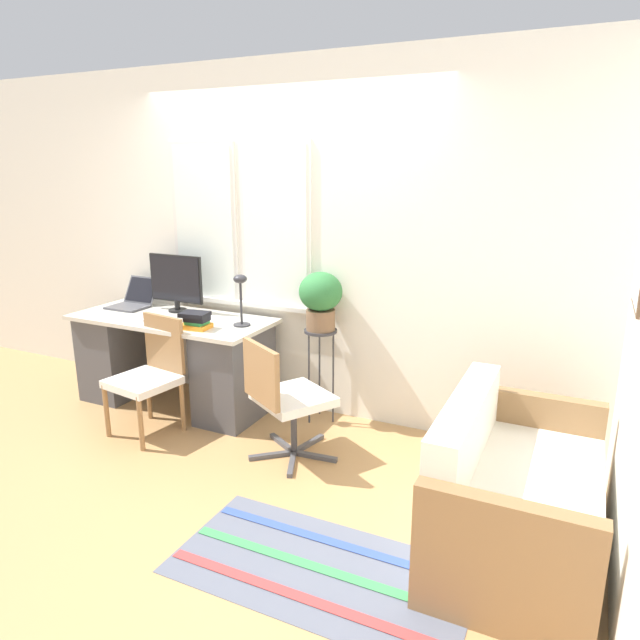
# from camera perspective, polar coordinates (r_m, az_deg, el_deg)

# --- Properties ---
(ground_plane) EXTENTS (14.00, 14.00, 0.00)m
(ground_plane) POSITION_cam_1_polar(r_m,az_deg,el_deg) (4.25, -8.07, -11.89)
(ground_plane) COLOR tan
(wall_back_with_window) EXTENTS (9.00, 0.12, 2.70)m
(wall_back_with_window) POSITION_cam_1_polar(r_m,az_deg,el_deg) (4.50, -3.39, 7.85)
(wall_back_with_window) COLOR white
(wall_back_with_window) RESTS_ON ground_plane
(desk) EXTENTS (1.66, 0.70, 0.75)m
(desk) POSITION_cam_1_polar(r_m,az_deg,el_deg) (4.83, -14.38, -3.79)
(desk) COLOR beige
(desk) RESTS_ON ground_plane
(laptop) EXTENTS (0.32, 0.37, 0.23)m
(laptop) POSITION_cam_1_polar(r_m,az_deg,el_deg) (5.17, -18.22, 1.84)
(laptop) COLOR #4C4C51
(laptop) RESTS_ON desk
(monitor) EXTENTS (0.51, 0.15, 0.47)m
(monitor) POSITION_cam_1_polar(r_m,az_deg,el_deg) (4.86, -14.21, 3.80)
(monitor) COLOR black
(monitor) RESTS_ON desk
(keyboard) EXTENTS (0.43, 0.12, 0.02)m
(keyboard) POSITION_cam_1_polar(r_m,az_deg,el_deg) (4.69, -16.98, 0.10)
(keyboard) COLOR silver
(keyboard) RESTS_ON desk
(mouse) EXTENTS (0.03, 0.06, 0.03)m
(mouse) POSITION_cam_1_polar(r_m,az_deg,el_deg) (4.53, -14.05, -0.15)
(mouse) COLOR slate
(mouse) RESTS_ON desk
(desk_lamp) EXTENTS (0.13, 0.13, 0.39)m
(desk_lamp) POSITION_cam_1_polar(r_m,az_deg,el_deg) (4.32, -7.95, 2.91)
(desk_lamp) COLOR #2D2D33
(desk_lamp) RESTS_ON desk
(book_stack) EXTENTS (0.23, 0.19, 0.13)m
(book_stack) POSITION_cam_1_polar(r_m,az_deg,el_deg) (4.34, -12.32, -0.06)
(book_stack) COLOR orange
(book_stack) RESTS_ON desk
(desk_chair_wooden) EXTENTS (0.50, 0.50, 0.86)m
(desk_chair_wooden) POSITION_cam_1_polar(r_m,az_deg,el_deg) (4.38, -16.68, -5.11)
(desk_chair_wooden) COLOR olive
(desk_chair_wooden) RESTS_ON ground_plane
(office_chair_swivel) EXTENTS (0.63, 0.64, 0.83)m
(office_chair_swivel) POSITION_cam_1_polar(r_m,az_deg,el_deg) (3.82, -3.58, -7.70)
(office_chair_swivel) COLOR #47474C
(office_chair_swivel) RESTS_ON ground_plane
(couch_loveseat) EXTENTS (0.75, 1.32, 0.79)m
(couch_loveseat) POSITION_cam_1_polar(r_m,az_deg,el_deg) (3.21, 18.63, -16.50)
(couch_loveseat) COLOR white
(couch_loveseat) RESTS_ON ground_plane
(plant_stand) EXTENTS (0.25, 0.25, 0.73)m
(plant_stand) POSITION_cam_1_polar(r_m,az_deg,el_deg) (4.31, 0.06, -2.27)
(plant_stand) COLOR #333338
(plant_stand) RESTS_ON ground_plane
(potted_plant) EXTENTS (0.32, 0.32, 0.44)m
(potted_plant) POSITION_cam_1_polar(r_m,az_deg,el_deg) (4.22, 0.06, 2.31)
(potted_plant) COLOR brown
(potted_plant) RESTS_ON plant_stand
(floor_rug_striped) EXTENTS (1.46, 0.74, 0.01)m
(floor_rug_striped) POSITION_cam_1_polar(r_m,az_deg,el_deg) (3.06, 0.02, -23.63)
(floor_rug_striped) COLOR #565B6B
(floor_rug_striped) RESTS_ON ground_plane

